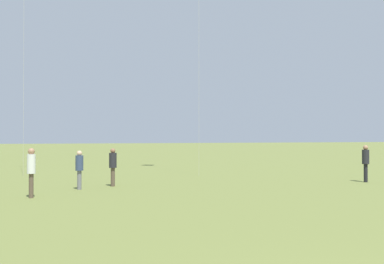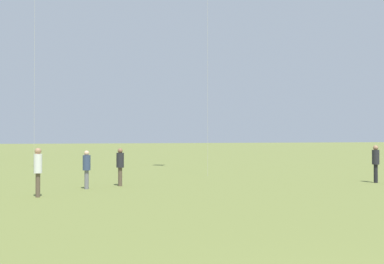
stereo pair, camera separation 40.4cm
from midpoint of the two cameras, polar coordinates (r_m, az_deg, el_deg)
The scene contains 4 objects.
person_standing_0 at distance 20.32m, azimuth -10.58°, elevation -3.95°, with size 0.39×0.39×1.69m.
person_standing_1 at distance 23.33m, azimuth 20.72°, elevation -3.33°, with size 0.41×0.41×1.80m.
person_standing_4 at distance 19.40m, azimuth -14.69°, elevation -4.23°, with size 0.46×0.46×1.62m.
person_standing_5 at distance 17.25m, azimuth -20.38°, elevation -4.23°, with size 0.39×0.39×1.80m.
Camera 1 is at (-3.97, -3.05, 2.20)m, focal length 42.00 mm.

